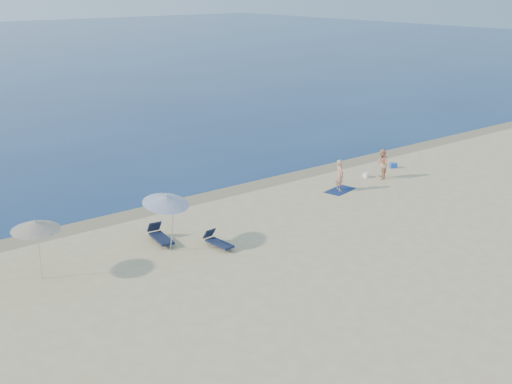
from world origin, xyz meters
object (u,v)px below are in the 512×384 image
umbrella_near (166,200)px  person_right (382,164)px  person_left (340,175)px  blue_cooler (393,165)px

umbrella_near → person_right: bearing=-0.8°
person_right → person_left: bearing=-52.6°
person_left → umbrella_near: (-11.18, -1.16, 1.30)m
blue_cooler → umbrella_near: size_ratio=0.17×
person_left → blue_cooler: size_ratio=3.99×
blue_cooler → umbrella_near: umbrella_near is taller
person_right → umbrella_near: 14.74m
umbrella_near → person_left: bearing=0.2°
person_left → blue_cooler: 5.82m
blue_cooler → umbrella_near: bearing=-147.6°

